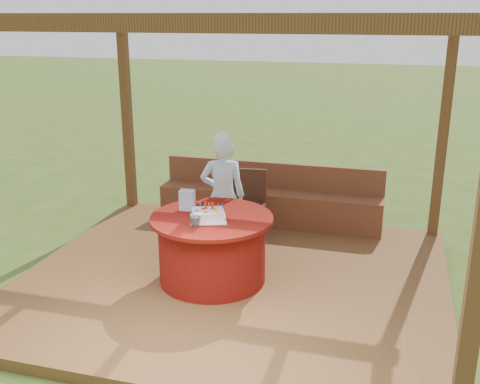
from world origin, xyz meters
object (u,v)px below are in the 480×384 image
(table, at_px, (212,248))
(chair, at_px, (248,201))
(elderly_woman, at_px, (223,194))
(gift_bag, at_px, (187,200))
(bench, at_px, (269,204))
(drinking_glass, at_px, (195,222))
(birthday_cake, at_px, (208,214))

(table, height_order, chair, chair)
(elderly_woman, distance_m, gift_bag, 0.63)
(table, xyz_separation_m, chair, (0.05, 1.27, 0.12))
(bench, height_order, table, bench)
(table, xyz_separation_m, drinking_glass, (-0.06, -0.34, 0.41))
(elderly_woman, bearing_deg, bench, 75.51)
(bench, bearing_deg, drinking_glass, -96.51)
(bench, xyz_separation_m, gift_bag, (-0.51, -1.73, 0.56))
(bench, relative_size, chair, 3.45)
(table, height_order, birthday_cake, birthday_cake)
(birthday_cake, relative_size, gift_bag, 2.11)
(gift_bag, relative_size, drinking_glass, 1.94)
(bench, distance_m, chair, 0.65)
(chair, bearing_deg, drinking_glass, -94.03)
(birthday_cake, bearing_deg, gift_bag, 145.28)
(table, height_order, drinking_glass, drinking_glass)
(bench, height_order, elderly_woman, elderly_woman)
(gift_bag, distance_m, drinking_glass, 0.54)
(bench, height_order, chair, chair)
(chair, relative_size, elderly_woman, 0.60)
(gift_bag, bearing_deg, table, -24.98)
(bench, xyz_separation_m, chair, (-0.14, -0.60, 0.21))
(bench, relative_size, drinking_glass, 26.32)
(birthday_cake, relative_size, drinking_glass, 4.09)
(elderly_woman, bearing_deg, drinking_glass, -87.51)
(drinking_glass, bearing_deg, birthday_cake, 79.39)
(birthday_cake, height_order, gift_bag, gift_bag)
(chair, height_order, gift_bag, gift_bag)
(chair, bearing_deg, bench, 76.94)
(bench, relative_size, gift_bag, 13.60)
(elderly_woman, xyz_separation_m, gift_bag, (-0.21, -0.59, 0.10))
(birthday_cake, xyz_separation_m, drinking_glass, (-0.05, -0.25, 0.00))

